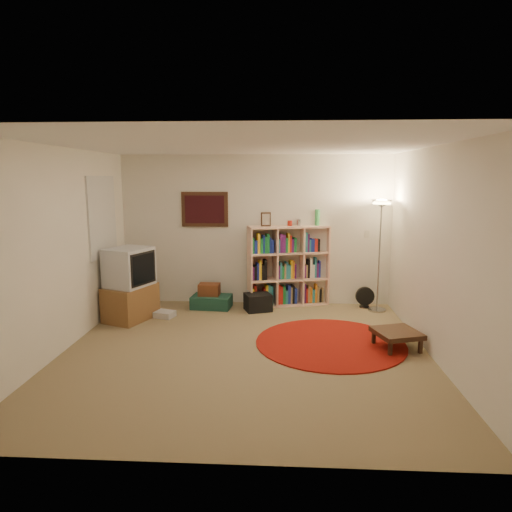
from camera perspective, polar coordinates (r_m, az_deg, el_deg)
The scene contains 12 objects.
room at distance 5.49m, azimuth -1.93°, elevation 0.68°, with size 4.54×4.54×2.54m.
bookshelf at distance 7.66m, azimuth 3.88°, elevation -1.36°, with size 1.39×0.70×1.60m.
floor_lamp at distance 7.41m, azimuth 15.37°, elevation 4.49°, with size 0.37×0.37×1.79m.
floor_fan at distance 7.76m, azimuth 13.44°, elevation -5.05°, with size 0.31×0.17×0.35m.
tv_stand at distance 7.12m, azimuth -15.46°, elevation -3.56°, with size 0.76×0.89×1.10m.
dvd_box at distance 7.22m, azimuth -11.34°, elevation -7.15°, with size 0.34×0.31×0.09m.
suitcase at distance 7.60m, azimuth -5.57°, elevation -5.70°, with size 0.67×0.47×0.20m.
wicker_basket at distance 7.58m, azimuth -5.87°, elevation -4.19°, with size 0.35×0.25×0.19m.
duffel_bag at distance 7.40m, azimuth 0.24°, elevation -5.79°, with size 0.49×0.45×0.28m.
paper_towel at distance 7.68m, azimuth -0.71°, elevation -5.28°, with size 0.15×0.15×0.26m.
red_rug at distance 6.11m, azimuth 9.26°, elevation -10.64°, with size 1.94×1.94×0.02m.
side_table at distance 6.06m, azimuth 17.20°, elevation -9.25°, with size 0.64×0.64×0.24m.
Camera 1 is at (0.43, -5.35, 2.14)m, focal length 32.00 mm.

